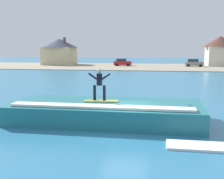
# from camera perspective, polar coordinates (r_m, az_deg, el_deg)

# --- Properties ---
(ground_plane) EXTENTS (260.00, 260.00, 0.00)m
(ground_plane) POSITION_cam_1_polar(r_m,az_deg,el_deg) (15.53, 2.33, -7.53)
(ground_plane) COLOR teal
(wave_crest) EXTENTS (10.88, 4.56, 1.20)m
(wave_crest) POSITION_cam_1_polar(r_m,az_deg,el_deg) (16.78, -1.32, -4.36)
(wave_crest) COLOR #207079
(wave_crest) RESTS_ON ground_plane
(surfboard) EXTENTS (1.94, 0.63, 0.06)m
(surfboard) POSITION_cam_1_polar(r_m,az_deg,el_deg) (16.45, -2.17, -2.26)
(surfboard) COLOR #EAD159
(surfboard) RESTS_ON wave_crest
(surfer) EXTENTS (1.28, 0.32, 1.79)m
(surfer) POSITION_cam_1_polar(r_m,az_deg,el_deg) (16.33, -2.50, 1.35)
(surfer) COLOR black
(surfer) RESTS_ON surfboard
(shoreline_bank) EXTENTS (120.00, 27.73, 0.10)m
(shoreline_bank) POSITION_cam_1_polar(r_m,az_deg,el_deg) (69.55, 8.21, 4.46)
(shoreline_bank) COLOR gray
(shoreline_bank) RESTS_ON ground_plane
(car_near_shore) EXTENTS (4.30, 2.29, 1.86)m
(car_near_shore) POSITION_cam_1_polar(r_m,az_deg,el_deg) (71.78, 2.07, 5.36)
(car_near_shore) COLOR red
(car_near_shore) RESTS_ON ground_plane
(car_far_shore) EXTENTS (4.30, 2.26, 1.86)m
(car_far_shore) POSITION_cam_1_polar(r_m,az_deg,el_deg) (71.75, 15.77, 5.07)
(car_far_shore) COLOR gray
(car_far_shore) RESTS_ON ground_plane
(house_with_chimney) EXTENTS (9.92, 9.92, 7.17)m
(house_with_chimney) POSITION_cam_1_polar(r_m,az_deg,el_deg) (79.29, -10.29, 7.58)
(house_with_chimney) COLOR beige
(house_with_chimney) RESTS_ON ground_plane
(house_gabled_white) EXTENTS (8.64, 8.64, 7.34)m
(house_gabled_white) POSITION_cam_1_polar(r_m,az_deg,el_deg) (76.48, 20.45, 7.43)
(house_gabled_white) COLOR beige
(house_gabled_white) RESTS_ON ground_plane
(whitewater_patch) EXTENTS (3.65, 1.24, 0.10)m
(whitewater_patch) POSITION_cam_1_polar(r_m,az_deg,el_deg) (13.15, 18.74, -10.60)
(whitewater_patch) COLOR white
(whitewater_patch) RESTS_ON ground_plane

